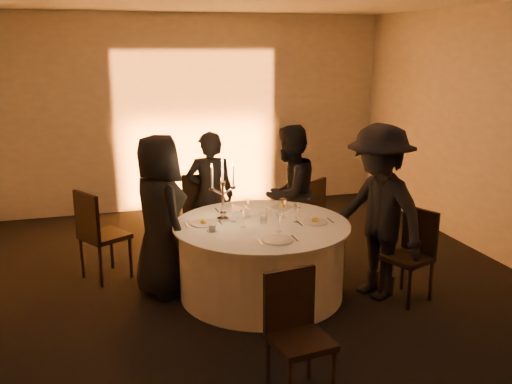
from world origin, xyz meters
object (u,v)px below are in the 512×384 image
object	(u,v)px
chair_back_right	(309,209)
coffee_cup	(212,228)
guest_left	(160,216)
guest_back_left	(210,196)
chair_front	(296,327)
chair_right	(412,249)
chair_left	(97,230)
candelabra	(223,199)
guest_right	(378,212)
banquet_table	(261,259)
chair_back_left	(201,207)
guest_back_right	(289,194)

from	to	relation	value
chair_back_right	coffee_cup	bearing A→B (deg)	3.33
guest_left	guest_back_left	distance (m)	1.10
chair_front	chair_right	bearing A→B (deg)	27.55
chair_left	guest_left	xyz separation A→B (m)	(0.62, -0.53, 0.26)
chair_front	guest_back_left	world-z (taller)	guest_back_left
chair_front	candelabra	world-z (taller)	candelabra
guest_back_left	guest_right	world-z (taller)	guest_right
coffee_cup	banquet_table	bearing A→B (deg)	10.37
guest_left	guest_back_left	bearing A→B (deg)	-58.55
chair_right	guest_left	xyz separation A→B (m)	(-2.43, 0.85, 0.31)
chair_left	chair_back_right	size ratio (longest dim) A/B	1.13
banquet_table	guest_left	world-z (taller)	guest_left
banquet_table	chair_left	size ratio (longest dim) A/B	1.78
guest_left	banquet_table	bearing A→B (deg)	-127.32
chair_back_left	chair_back_right	size ratio (longest dim) A/B	1.12
coffee_cup	chair_back_right	bearing A→B (deg)	40.40
chair_back_right	guest_back_left	world-z (taller)	guest_back_left
chair_back_left	guest_right	world-z (taller)	guest_right
chair_right	guest_left	size ratio (longest dim) A/B	0.56
chair_back_right	guest_back_left	bearing A→B (deg)	-35.77
banquet_table	guest_back_right	distance (m)	1.16
banquet_table	chair_right	bearing A→B (deg)	-19.73
candelabra	guest_back_left	bearing A→B (deg)	86.12
guest_right	chair_back_right	bearing A→B (deg)	167.11
chair_left	coffee_cup	distance (m)	1.46
chair_back_right	guest_back_right	size ratio (longest dim) A/B	0.55
chair_right	guest_left	distance (m)	2.59
chair_back_left	candelabra	xyz separation A→B (m)	(0.00, -1.24, 0.43)
guest_back_right	candelabra	xyz separation A→B (m)	(-0.96, -0.65, 0.18)
coffee_cup	candelabra	size ratio (longest dim) A/B	0.17
chair_front	guest_left	size ratio (longest dim) A/B	0.56
guest_right	candelabra	world-z (taller)	guest_right
chair_right	coffee_cup	world-z (taller)	chair_right
chair_back_left	guest_back_left	world-z (taller)	guest_back_left
guest_back_left	chair_front	bearing A→B (deg)	103.81
chair_right	chair_front	world-z (taller)	chair_front
chair_left	chair_front	size ratio (longest dim) A/B	1.07
guest_back_right	chair_right	bearing A→B (deg)	85.77
chair_left	chair_front	world-z (taller)	chair_left
chair_right	coffee_cup	size ratio (longest dim) A/B	8.46
chair_back_left	candelabra	world-z (taller)	candelabra
guest_right	candelabra	bearing A→B (deg)	-129.06
banquet_table	chair_front	xyz separation A→B (m)	(-0.26, -1.73, 0.15)
guest_left	coffee_cup	bearing A→B (deg)	-151.98
chair_back_right	guest_back_left	distance (m)	1.31
banquet_table	coffee_cup	bearing A→B (deg)	-169.63
chair_right	guest_right	bearing A→B (deg)	-139.19
coffee_cup	candelabra	distance (m)	0.43
candelabra	chair_right	bearing A→B (deg)	-22.74
chair_back_right	guest_back_right	bearing A→B (deg)	2.62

